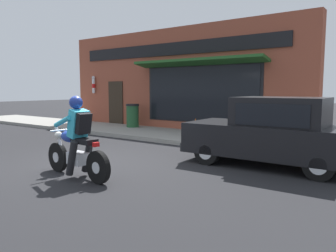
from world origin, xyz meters
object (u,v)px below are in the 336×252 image
object	(u,v)px
traffic_cone	(195,127)
fire_hydrant	(80,114)
car_hatchback	(272,133)
trash_bin	(133,115)
motorcycle_with_rider	(77,144)

from	to	relation	value
traffic_cone	fire_hydrant	distance (m)	6.84
car_hatchback	trash_bin	xyz separation A→B (m)	(2.96, 6.95, -0.13)
motorcycle_with_rider	fire_hydrant	distance (m)	9.65
car_hatchback	fire_hydrant	size ratio (longest dim) A/B	4.34
motorcycle_with_rider	fire_hydrant	world-z (taller)	motorcycle_with_rider
fire_hydrant	motorcycle_with_rider	bearing A→B (deg)	-129.01
car_hatchback	trash_bin	world-z (taller)	car_hatchback
motorcycle_with_rider	trash_bin	xyz separation A→B (m)	(6.20, 4.18, -0.04)
motorcycle_with_rider	trash_bin	world-z (taller)	motorcycle_with_rider
traffic_cone	trash_bin	distance (m)	3.56
trash_bin	fire_hydrant	distance (m)	3.32
motorcycle_with_rider	car_hatchback	world-z (taller)	motorcycle_with_rider
car_hatchback	traffic_cone	xyz separation A→B (m)	(2.34, 3.45, -0.33)
motorcycle_with_rider	car_hatchback	xyz separation A→B (m)	(3.25, -2.78, 0.09)
car_hatchback	fire_hydrant	bearing A→B (deg)	74.61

